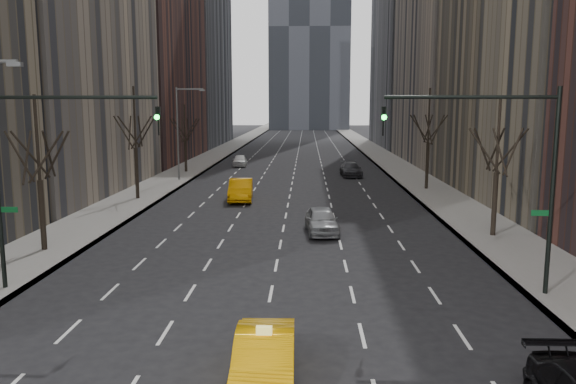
{
  "coord_description": "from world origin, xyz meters",
  "views": [
    {
      "loc": [
        1.41,
        -9.48,
        7.46
      ],
      "look_at": [
        0.55,
        15.97,
        3.5
      ],
      "focal_mm": 35.0,
      "sensor_mm": 36.0,
      "label": 1
    }
  ],
  "objects": [
    {
      "name": "sidewalk_left",
      "position": [
        -12.25,
        70.0,
        0.07
      ],
      "size": [
        4.5,
        320.0,
        0.15
      ],
      "primitive_type": "cube",
      "color": "slate",
      "rests_on": "ground"
    },
    {
      "name": "sidewalk_right",
      "position": [
        12.25,
        70.0,
        0.07
      ],
      "size": [
        4.5,
        320.0,
        0.15
      ],
      "primitive_type": "cube",
      "color": "slate",
      "rests_on": "ground"
    },
    {
      "name": "tree_lw_b",
      "position": [
        -12.0,
        18.0,
        3.72
      ],
      "size": [
        3.36,
        3.5,
        7.82
      ],
      "color": "black",
      "rests_on": "ground"
    },
    {
      "name": "tree_lw_c",
      "position": [
        -12.0,
        34.0,
        4.04
      ],
      "size": [
        3.36,
        3.5,
        8.74
      ],
      "color": "black",
      "rests_on": "ground"
    },
    {
      "name": "tree_lw_d",
      "position": [
        -12.0,
        52.0,
        3.56
      ],
      "size": [
        3.36,
        3.5,
        7.36
      ],
      "color": "black",
      "rests_on": "ground"
    },
    {
      "name": "tree_rw_b",
      "position": [
        12.0,
        22.0,
        3.72
      ],
      "size": [
        3.36,
        3.5,
        7.82
      ],
      "color": "black",
      "rests_on": "ground"
    },
    {
      "name": "tree_rw_c",
      "position": [
        12.0,
        40.0,
        4.04
      ],
      "size": [
        3.36,
        3.5,
        8.74
      ],
      "color": "black",
      "rests_on": "ground"
    },
    {
      "name": "traffic_mast_left",
      "position": [
        -9.11,
        12.0,
        5.49
      ],
      "size": [
        6.69,
        0.39,
        8.0
      ],
      "color": "black",
      "rests_on": "ground"
    },
    {
      "name": "traffic_mast_right",
      "position": [
        9.11,
        12.0,
        5.49
      ],
      "size": [
        6.69,
        0.39,
        8.0
      ],
      "color": "black",
      "rests_on": "ground"
    },
    {
      "name": "streetlight_far",
      "position": [
        -10.84,
        45.0,
        5.62
      ],
      "size": [
        2.83,
        0.22,
        9.0
      ],
      "color": "slate",
      "rests_on": "ground"
    },
    {
      "name": "taxi_sedan",
      "position": [
        0.31,
        4.46,
        0.75
      ],
      "size": [
        1.69,
        4.59,
        1.5
      ],
      "primitive_type": "imported",
      "rotation": [
        0.0,
        0.0,
        0.02
      ],
      "color": "#F2A605",
      "rests_on": "ground"
    },
    {
      "name": "silver_sedan_ahead",
      "position": [
        2.3,
        22.85,
        0.76
      ],
      "size": [
        2.15,
        4.59,
        1.52
      ],
      "primitive_type": "imported",
      "rotation": [
        0.0,
        0.0,
        0.08
      ],
      "color": "gray",
      "rests_on": "ground"
    },
    {
      "name": "far_taxi",
      "position": [
        -3.78,
        33.95,
        0.85
      ],
      "size": [
        2.17,
        5.26,
        1.7
      ],
      "primitive_type": "imported",
      "rotation": [
        0.0,
        0.0,
        0.07
      ],
      "color": "#FF9F05",
      "rests_on": "ground"
    },
    {
      "name": "far_suv_grey",
      "position": [
        6.05,
        49.53,
        0.72
      ],
      "size": [
        2.29,
        5.09,
        1.45
      ],
      "primitive_type": "imported",
      "rotation": [
        0.0,
        0.0,
        0.05
      ],
      "color": "#28282C",
      "rests_on": "ground"
    },
    {
      "name": "far_car_white",
      "position": [
        -6.82,
        58.92,
        0.71
      ],
      "size": [
        1.95,
        4.26,
        1.42
      ],
      "primitive_type": "imported",
      "rotation": [
        0.0,
        0.0,
        0.07
      ],
      "color": "white",
      "rests_on": "ground"
    }
  ]
}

